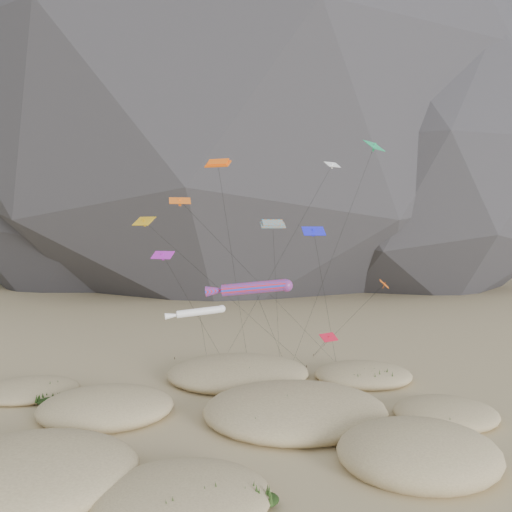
# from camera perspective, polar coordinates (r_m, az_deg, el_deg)

# --- Properties ---
(ground) EXTENTS (500.00, 500.00, 0.00)m
(ground) POSITION_cam_1_polar(r_m,az_deg,el_deg) (42.76, 0.43, -20.52)
(ground) COLOR #CCB789
(ground) RESTS_ON ground
(rock_headland) EXTENTS (226.37, 148.64, 177.50)m
(rock_headland) POSITION_cam_1_polar(r_m,az_deg,el_deg) (167.46, -1.50, 22.55)
(rock_headland) COLOR black
(rock_headland) RESTS_ON ground
(dunes) EXTENTS (49.68, 37.56, 3.93)m
(dunes) POSITION_cam_1_polar(r_m,az_deg,el_deg) (46.33, -2.63, -17.65)
(dunes) COLOR #CCB789
(dunes) RESTS_ON ground
(dune_grass) EXTENTS (40.57, 30.04, 1.59)m
(dune_grass) POSITION_cam_1_polar(r_m,az_deg,el_deg) (46.32, -1.32, -17.47)
(dune_grass) COLOR black
(dune_grass) RESTS_ON ground
(kite_stakes) EXTENTS (20.71, 5.44, 0.30)m
(kite_stakes) POSITION_cam_1_polar(r_m,az_deg,el_deg) (65.18, 0.26, -11.96)
(kite_stakes) COLOR #3F2D1E
(kite_stakes) RESTS_ON ground
(rainbow_tube_kite) EXTENTS (9.98, 14.67, 12.25)m
(rainbow_tube_kite) POSITION_cam_1_polar(r_m,az_deg,el_deg) (49.48, -0.58, -3.68)
(rainbow_tube_kite) COLOR red
(rainbow_tube_kite) RESTS_ON ground
(white_tube_kite) EXTENTS (5.93, 17.30, 9.60)m
(white_tube_kite) POSITION_cam_1_polar(r_m,az_deg,el_deg) (49.31, -6.76, -6.40)
(white_tube_kite) COLOR white
(white_tube_kite) RESTS_ON ground
(orange_parafoil) EXTENTS (5.31, 15.29, 24.06)m
(orange_parafoil) POSITION_cam_1_polar(r_m,az_deg,el_deg) (50.09, -4.32, 10.17)
(orange_parafoil) COLOR #F7590D
(orange_parafoil) RESTS_ON ground
(multi_parafoil) EXTENTS (4.08, 15.69, 18.09)m
(multi_parafoil) POSITION_cam_1_polar(r_m,az_deg,el_deg) (50.09, 1.94, 3.45)
(multi_parafoil) COLOR orange
(multi_parafoil) RESTS_ON ground
(delta_kites) EXTENTS (26.48, 22.66, 26.44)m
(delta_kites) POSITION_cam_1_polar(r_m,az_deg,el_deg) (50.24, 3.32, 3.37)
(delta_kites) COLOR red
(delta_kites) RESTS_ON ground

